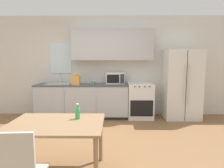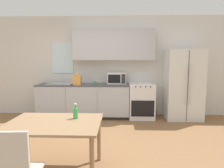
# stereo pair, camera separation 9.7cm
# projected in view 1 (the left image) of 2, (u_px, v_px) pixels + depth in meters

# --- Properties ---
(ground_plane) EXTENTS (12.00, 12.00, 0.00)m
(ground_plane) POSITION_uv_depth(u_px,v_px,m) (84.00, 145.00, 3.60)
(ground_plane) COLOR olive
(wall_back) EXTENTS (12.00, 0.38, 2.70)m
(wall_back) POSITION_uv_depth(u_px,v_px,m) (98.00, 62.00, 5.46)
(wall_back) COLOR silver
(wall_back) RESTS_ON ground_plane
(kitchen_counter) EXTENTS (2.42, 0.63, 0.89)m
(kitchen_counter) POSITION_uv_depth(u_px,v_px,m) (82.00, 101.00, 5.30)
(kitchen_counter) COLOR #333333
(kitchen_counter) RESTS_ON ground_plane
(oven_range) EXTENTS (0.65, 0.64, 0.92)m
(oven_range) POSITION_uv_depth(u_px,v_px,m) (140.00, 100.00, 5.27)
(oven_range) COLOR white
(oven_range) RESTS_ON ground_plane
(refrigerator) EXTENTS (0.89, 0.72, 1.79)m
(refrigerator) POSITION_uv_depth(u_px,v_px,m) (182.00, 84.00, 5.18)
(refrigerator) COLOR silver
(refrigerator) RESTS_ON ground_plane
(kitchen_sink) EXTENTS (0.64, 0.43, 0.26)m
(kitchen_sink) POSITION_uv_depth(u_px,v_px,m) (59.00, 84.00, 5.26)
(kitchen_sink) COLOR #B7BABC
(kitchen_sink) RESTS_ON kitchen_counter
(microwave) EXTENTS (0.49, 0.34, 0.30)m
(microwave) POSITION_uv_depth(u_px,v_px,m) (115.00, 78.00, 5.33)
(microwave) COLOR silver
(microwave) RESTS_ON kitchen_counter
(coffee_mug) EXTENTS (0.12, 0.08, 0.09)m
(coffee_mug) POSITION_uv_depth(u_px,v_px,m) (94.00, 83.00, 5.05)
(coffee_mug) COLOR #3F8C66
(coffee_mug) RESTS_ON kitchen_counter
(grocery_bag_0) EXTENTS (0.20, 0.17, 0.31)m
(grocery_bag_0) POSITION_uv_depth(u_px,v_px,m) (76.00, 80.00, 5.06)
(grocery_bag_0) COLOR #DB994C
(grocery_bag_0) RESTS_ON kitchen_counter
(dining_table) EXTENTS (1.23, 0.90, 0.72)m
(dining_table) POSITION_uv_depth(u_px,v_px,m) (56.00, 129.00, 2.61)
(dining_table) COLOR #997551
(dining_table) RESTS_ON ground_plane
(drink_bottle) EXTENTS (0.07, 0.07, 0.21)m
(drink_bottle) POSITION_uv_depth(u_px,v_px,m) (78.00, 113.00, 2.76)
(drink_bottle) COLOR #3FB259
(drink_bottle) RESTS_ON dining_table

